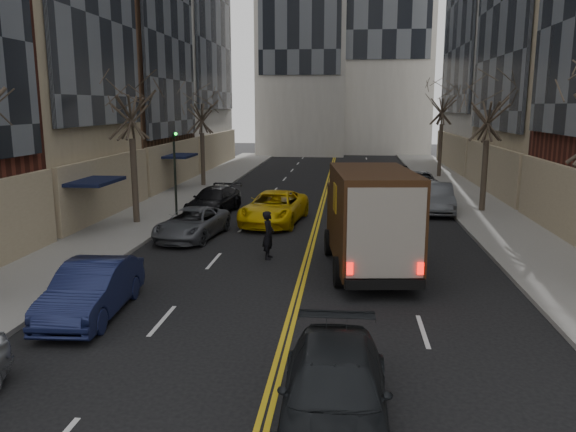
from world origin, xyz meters
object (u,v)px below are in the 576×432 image
at_px(ups_truck, 370,220).
at_px(taxi, 274,208).
at_px(observer_sedan, 335,392).
at_px(pedestrian, 268,235).

distance_m(ups_truck, taxi, 9.00).
relative_size(ups_truck, observer_sedan, 1.42).
relative_size(observer_sedan, pedestrian, 2.64).
distance_m(ups_truck, observer_sedan, 10.14).
bearing_deg(taxi, observer_sedan, -72.36).
xyz_separation_m(taxi, pedestrian, (0.64, -6.54, 0.14)).
bearing_deg(ups_truck, pedestrian, 155.16).
bearing_deg(taxi, pedestrian, -77.67).
bearing_deg(pedestrian, observer_sedan, -163.59).
bearing_deg(pedestrian, ups_truck, -105.87).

